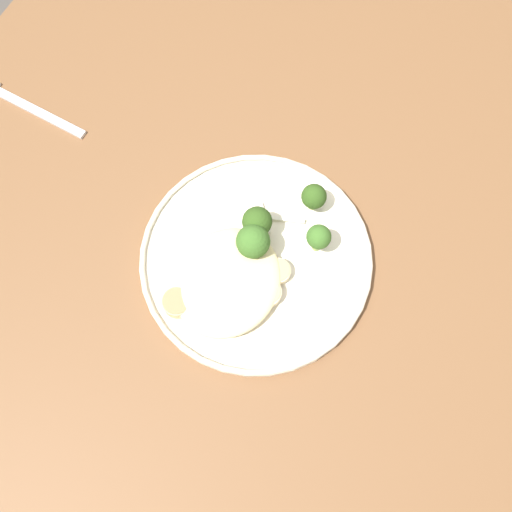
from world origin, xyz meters
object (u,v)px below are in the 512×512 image
seared_scallop_front_small (224,282)px  broccoli_floret_rear_charred (314,197)px  seared_scallop_on_noodles (278,271)px  broccoli_floret_front_edge (319,238)px  dinner_plate (256,259)px  broccoli_floret_split_head (253,242)px  dinner_fork (24,105)px  broccoli_floret_tall_stalk (254,222)px  seared_scallop_half_hidden (177,302)px  seared_scallop_tiny_bay (267,293)px

seared_scallop_front_small → broccoli_floret_rear_charred: bearing=161.0°
seared_scallop_on_noodles → broccoli_floret_front_edge: (-0.05, 0.03, 0.02)m
dinner_plate → broccoli_floret_split_head: size_ratio=4.89×
seared_scallop_on_noodles → dinner_fork: seared_scallop_on_noodles is taller
seared_scallop_front_small → broccoli_floret_rear_charred: 0.15m
dinner_plate → dinner_fork: dinner_plate is taller
broccoli_floret_tall_stalk → dinner_fork: size_ratio=0.28×
dinner_plate → seared_scallop_on_noodles: bearing=80.4°
broccoli_floret_tall_stalk → dinner_fork: bearing=-94.0°
seared_scallop_on_noodles → dinner_fork: size_ratio=0.17×
seared_scallop_front_small → seared_scallop_half_hidden: size_ratio=0.77×
seared_scallop_front_small → broccoli_floret_tall_stalk: 0.08m
dinner_plate → seared_scallop_front_small: (0.05, -0.02, 0.01)m
broccoli_floret_front_edge → dinner_fork: (-0.01, -0.45, -0.04)m
dinner_plate → broccoli_floret_split_head: (-0.01, -0.01, 0.04)m
seared_scallop_front_small → seared_scallop_tiny_bay: seared_scallop_front_small is taller
seared_scallop_half_hidden → broccoli_floret_split_head: (-0.10, 0.05, 0.02)m
seared_scallop_half_hidden → broccoli_floret_split_head: bearing=154.0°
broccoli_floret_rear_charred → broccoli_floret_tall_stalk: bearing=-36.8°
broccoli_floret_front_edge → seared_scallop_on_noodles: bearing=-27.1°
broccoli_floret_tall_stalk → dinner_fork: broccoli_floret_tall_stalk is taller
seared_scallop_tiny_bay → broccoli_floret_rear_charred: (-0.13, -0.00, 0.02)m
seared_scallop_tiny_bay → seared_scallop_half_hidden: bearing=-56.1°
seared_scallop_front_small → broccoli_floret_rear_charred: (-0.15, 0.05, 0.01)m
broccoli_floret_front_edge → seared_scallop_front_small: bearing=-39.3°
dinner_plate → broccoli_floret_split_head: broccoli_floret_split_head is taller
seared_scallop_tiny_bay → broccoli_floret_split_head: 0.06m
seared_scallop_half_hidden → dinner_fork: seared_scallop_half_hidden is taller
broccoli_floret_split_head → broccoli_floret_rear_charred: 0.10m
broccoli_floret_split_head → broccoli_floret_rear_charred: (-0.09, 0.04, -0.01)m
seared_scallop_on_noodles → broccoli_floret_split_head: bearing=-105.8°
seared_scallop_on_noodles → seared_scallop_half_hidden: seared_scallop_half_hidden is taller
seared_scallop_tiny_bay → broccoli_floret_tall_stalk: broccoli_floret_tall_stalk is taller
broccoli_floret_front_edge → broccoli_floret_rear_charred: 0.06m
seared_scallop_half_hidden → broccoli_floret_front_edge: size_ratio=0.71×
dinner_plate → broccoli_floret_split_head: 0.04m
seared_scallop_tiny_bay → broccoli_floret_rear_charred: 0.13m
dinner_fork → seared_scallop_tiny_bay: bearing=77.6°
seared_scallop_half_hidden → dinner_fork: 0.37m
seared_scallop_on_noodles → broccoli_floret_rear_charred: size_ratio=0.72×
seared_scallop_on_noodles → broccoli_floret_front_edge: 0.06m
broccoli_floret_tall_stalk → broccoli_floret_split_head: broccoli_floret_split_head is taller
dinner_plate → seared_scallop_half_hidden: seared_scallop_half_hidden is taller
seared_scallop_half_hidden → broccoli_floret_front_edge: 0.19m
seared_scallop_tiny_bay → seared_scallop_half_hidden: 0.11m
seared_scallop_on_noodles → broccoli_floret_front_edge: size_ratio=0.64×
seared_scallop_tiny_bay → seared_scallop_front_small: bearing=-76.9°
seared_scallop_front_small → dinner_fork: 0.39m
dinner_fork → broccoli_floret_split_head: bearing=82.4°
seared_scallop_tiny_bay → broccoli_floret_front_edge: broccoli_floret_front_edge is taller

